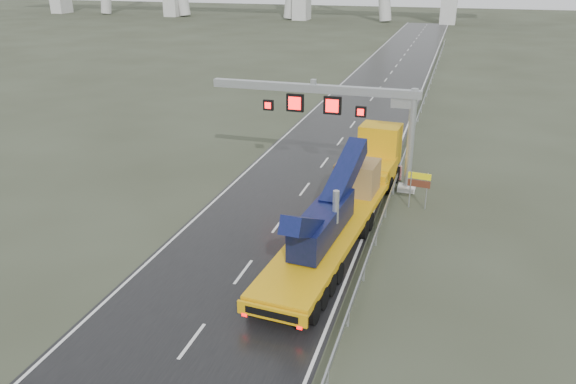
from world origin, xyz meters
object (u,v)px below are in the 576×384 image
(heavy_haul_truck, at_px, (351,191))
(exit_sign_pair, at_px, (419,183))
(striped_barrier, at_px, (397,173))
(sign_gantry, at_px, (343,107))

(heavy_haul_truck, relative_size, exit_sign_pair, 8.62)
(exit_sign_pair, relative_size, striped_barrier, 2.43)
(exit_sign_pair, height_order, striped_barrier, exit_sign_pair)
(heavy_haul_truck, height_order, exit_sign_pair, heavy_haul_truck)
(exit_sign_pair, distance_m, striped_barrier, 5.47)
(sign_gantry, distance_m, exit_sign_pair, 7.56)
(heavy_haul_truck, bearing_deg, striped_barrier, 80.76)
(sign_gantry, height_order, exit_sign_pair, sign_gantry)
(sign_gantry, relative_size, heavy_haul_truck, 0.69)
(sign_gantry, height_order, striped_barrier, sign_gantry)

